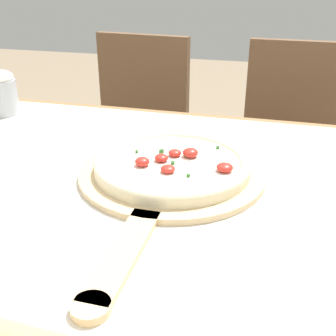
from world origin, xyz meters
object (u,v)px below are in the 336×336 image
at_px(chair_left, 135,133).
at_px(chair_right, 291,149).
at_px(pizza_peel, 169,178).
at_px(pizza, 172,164).
at_px(flour_cup, 1,92).

distance_m(chair_left, chair_right, 0.61).
bearing_deg(pizza_peel, chair_left, 114.01).
bearing_deg(pizza_peel, pizza, 89.22).
relative_size(pizza, chair_right, 0.34).
xyz_separation_m(chair_right, flour_cup, (-0.80, -0.53, 0.29)).
distance_m(pizza_peel, chair_left, 0.91).
height_order(pizza, chair_left, chair_left).
relative_size(chair_right, flour_cup, 7.21).
bearing_deg(chair_left, flour_cup, -103.90).
xyz_separation_m(pizza_peel, chair_right, (0.25, 0.80, -0.24)).
relative_size(pizza_peel, chair_left, 0.66).
relative_size(pizza, chair_left, 0.34).
relative_size(pizza_peel, pizza, 1.93).
height_order(chair_left, chair_right, same).
height_order(chair_right, flour_cup, chair_right).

